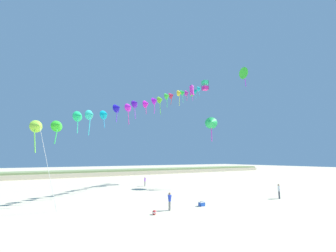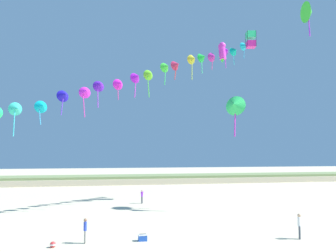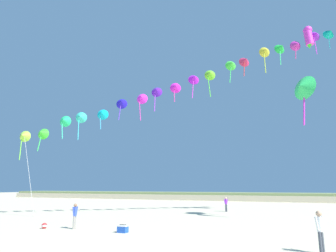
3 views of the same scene
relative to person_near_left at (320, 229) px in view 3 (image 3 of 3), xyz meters
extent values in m
plane|color=beige|center=(-7.72, -2.20, -0.97)|extent=(240.00, 240.00, 0.00)
cube|color=beige|center=(-7.72, 46.89, -0.45)|extent=(120.00, 9.15, 1.04)
cube|color=#7A8E56|center=(-7.72, 46.89, 0.22)|extent=(120.00, 7.78, 0.60)
cylinder|color=#474C56|center=(0.04, 0.06, -0.55)|extent=(0.12, 0.12, 0.85)
cylinder|color=#474C56|center=(-0.04, -0.06, -0.55)|extent=(0.12, 0.12, 0.85)
cylinder|color=white|center=(0.00, 0.00, 0.17)|extent=(0.22, 0.22, 0.60)
cylinder|color=white|center=(0.11, 0.16, 0.22)|extent=(0.18, 0.21, 0.57)
cylinder|color=white|center=(-0.11, -0.16, 0.22)|extent=(0.18, 0.21, 0.57)
sphere|color=tan|center=(0.00, 0.00, 0.59)|extent=(0.23, 0.23, 0.23)
cylinder|color=#474C56|center=(-8.23, 18.89, -0.58)|extent=(0.11, 0.11, 0.78)
cylinder|color=#474C56|center=(-8.14, 19.00, -0.58)|extent=(0.11, 0.11, 0.78)
cylinder|color=purple|center=(-8.18, 18.95, 0.08)|extent=(0.20, 0.20, 0.55)
cylinder|color=purple|center=(-8.29, 18.81, 0.12)|extent=(0.18, 0.19, 0.52)
cylinder|color=purple|center=(-8.07, 19.09, 0.12)|extent=(0.18, 0.19, 0.52)
sphere|color=beige|center=(-8.18, 18.95, 0.47)|extent=(0.21, 0.21, 0.21)
cylinder|color=gray|center=(-14.10, 1.80, -0.58)|extent=(0.12, 0.12, 0.79)
cylinder|color=gray|center=(-14.08, 1.66, -0.58)|extent=(0.12, 0.12, 0.79)
cylinder|color=blue|center=(-14.09, 1.73, 0.10)|extent=(0.21, 0.21, 0.56)
cylinder|color=blue|center=(-14.11, 1.91, 0.14)|extent=(0.10, 0.19, 0.53)
cylinder|color=blue|center=(-14.07, 1.55, 0.14)|extent=(0.10, 0.19, 0.53)
sphere|color=#9E7051|center=(-14.09, 1.73, 0.49)|extent=(0.21, 0.21, 0.21)
cone|color=#9DEB39|center=(-24.83, 6.34, 6.51)|extent=(1.29, 1.08, 1.12)
cylinder|color=#70E539|center=(-24.96, 6.27, 5.22)|extent=(0.29, 0.29, 2.13)
cone|color=#38DC2C|center=(-23.15, 6.98, 6.76)|extent=(1.31, 1.15, 1.18)
cylinder|color=#39E556|center=(-23.29, 6.92, 5.77)|extent=(0.24, 0.23, 1.55)
cone|color=#20D673|center=(-21.19, 7.78, 7.99)|extent=(1.31, 1.12, 1.13)
cylinder|color=#39E5B1|center=(-21.32, 7.72, 6.99)|extent=(0.14, 0.21, 1.57)
cone|color=#33CFB5|center=(-19.86, 8.53, 8.38)|extent=(1.31, 1.16, 1.12)
cylinder|color=#39D9E5|center=(-20.00, 8.46, 7.14)|extent=(0.15, 0.21, 2.04)
cone|color=#0BB9CA|center=(-18.04, 9.53, 8.78)|extent=(1.34, 1.20, 1.17)
cylinder|color=#39ACE5|center=(-18.17, 9.46, 7.87)|extent=(0.23, 0.13, 1.38)
cone|color=#2015C1|center=(-16.31, 10.24, 9.91)|extent=(1.39, 1.31, 1.22)
cylinder|color=#6D39E5|center=(-16.44, 10.18, 8.89)|extent=(0.21, 0.21, 1.61)
cone|color=#EF28E0|center=(-14.47, 11.03, 10.40)|extent=(1.29, 1.10, 1.17)
cylinder|color=#E539AF|center=(-14.61, 10.96, 9.11)|extent=(0.27, 0.09, 2.15)
cone|color=#5B19C2|center=(-13.23, 11.83, 11.22)|extent=(1.32, 1.20, 1.22)
cylinder|color=#A539E5|center=(-13.36, 11.77, 10.01)|extent=(0.13, 0.31, 1.98)
cone|color=#EF20CE|center=(-11.31, 12.31, 11.51)|extent=(1.33, 1.19, 1.15)
cylinder|color=#E539A0|center=(-11.45, 12.25, 10.61)|extent=(0.15, 0.10, 1.36)
cone|color=#B41ADB|center=(-9.57, 12.97, 12.40)|extent=(1.41, 1.35, 1.23)
cylinder|color=#E539DE|center=(-9.71, 12.91, 11.24)|extent=(0.20, 0.17, 1.89)
cone|color=#6CDA27|center=(-8.13, 13.81, 12.91)|extent=(1.30, 1.11, 1.14)
cylinder|color=#51E539|center=(-8.26, 13.74, 11.59)|extent=(0.27, 0.21, 2.20)
cone|color=#3ED73A|center=(-6.16, 14.92, 14.08)|extent=(1.36, 1.25, 1.18)
cylinder|color=#39E55D|center=(-6.29, 14.86, 12.95)|extent=(0.23, 0.26, 1.81)
cone|color=#D42852|center=(-4.85, 15.63, 14.53)|extent=(1.40, 1.33, 1.21)
cylinder|color=#E53939|center=(-4.99, 15.57, 13.58)|extent=(0.21, 0.24, 1.47)
cone|color=gold|center=(-2.83, 16.12, 15.41)|extent=(1.31, 1.14, 1.12)
cylinder|color=#C5E539|center=(-2.96, 16.05, 14.11)|extent=(0.11, 0.24, 2.18)
cone|color=green|center=(-1.35, 17.14, 15.99)|extent=(1.39, 1.32, 1.19)
cylinder|color=#39E582|center=(-1.49, 17.08, 14.88)|extent=(0.08, 0.28, 1.77)
cone|color=#C62A9F|center=(0.16, 17.83, 16.32)|extent=(1.29, 1.07, 1.12)
cylinder|color=#E53991|center=(0.03, 17.77, 15.41)|extent=(0.20, 0.11, 1.39)
cone|color=purple|center=(2.12, 18.55, 17.37)|extent=(1.30, 1.10, 1.14)
cylinder|color=#D339E5|center=(1.98, 18.49, 16.18)|extent=(0.21, 0.23, 1.95)
cone|color=#0AC596|center=(3.48, 19.20, 17.64)|extent=(1.34, 1.21, 1.21)
cylinder|color=#39E5E3|center=(3.35, 19.13, 16.63)|extent=(0.09, 0.11, 1.60)
cylinder|color=silver|center=(-23.74, 6.48, 2.68)|extent=(1.84, 0.31, 7.32)
cylinder|color=#F037C5|center=(1.38, 17.97, 16.99)|extent=(1.11, 0.99, 1.83)
sphere|color=#F037C5|center=(1.38, 17.97, 17.78)|extent=(0.85, 0.85, 0.85)
cone|color=#32E52D|center=(1.38, 17.97, 16.02)|extent=(0.86, 0.86, 0.64)
sphere|color=black|center=(1.38, 17.97, 18.02)|extent=(0.18, 0.18, 0.18)
cone|color=#31DB61|center=(0.15, 11.30, 9.62)|extent=(2.23, 2.08, 2.13)
cone|color=#E52DC7|center=(0.15, 11.30, 9.64)|extent=(1.25, 1.18, 1.18)
cylinder|color=#E52DC7|center=(0.15, 11.30, 7.86)|extent=(0.36, 0.43, 2.90)
cube|color=blue|center=(-10.40, 1.62, -0.79)|extent=(0.56, 0.40, 0.36)
cube|color=white|center=(-10.40, 1.62, -0.58)|extent=(0.58, 0.41, 0.06)
cylinder|color=black|center=(-10.40, 1.62, -0.52)|extent=(0.45, 0.03, 0.03)
sphere|color=red|center=(-15.99, 1.11, -0.79)|extent=(0.36, 0.36, 0.36)
cylinder|color=white|center=(-15.99, 1.11, -0.79)|extent=(0.36, 0.36, 0.09)
camera|label=1|loc=(-25.37, -16.18, 3.71)|focal=24.00mm
camera|label=2|loc=(-13.56, -22.03, 4.78)|focal=38.00mm
camera|label=3|loc=(-0.58, -14.22, 1.69)|focal=32.00mm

